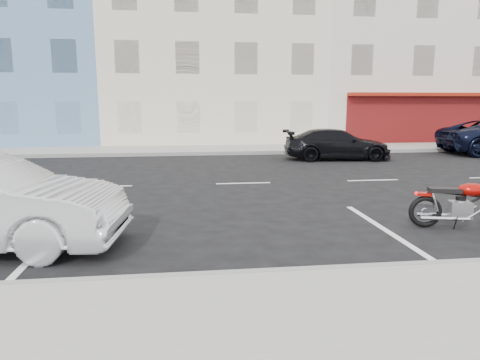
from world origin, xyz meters
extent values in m
plane|color=black|center=(0.00, 0.00, 0.00)|extent=(120.00, 120.00, 0.00)
cube|color=gray|center=(-5.00, 8.70, 0.07)|extent=(80.00, 3.40, 0.15)
cube|color=gray|center=(-5.00, -7.00, 0.08)|extent=(80.00, 0.12, 0.16)
cube|color=gray|center=(-5.00, 7.00, 0.08)|extent=(80.00, 0.12, 0.16)
cube|color=#5C7FA7|center=(-14.00, 16.30, 6.50)|extent=(12.00, 12.00, 13.00)
cube|color=beige|center=(-2.00, 16.30, 5.75)|extent=(12.00, 12.00, 11.50)
cube|color=beige|center=(11.00, 16.30, 6.25)|extent=(14.00, 12.00, 12.50)
torus|color=black|center=(1.48, -5.06, 0.29)|extent=(0.62, 0.24, 0.61)
cube|color=#930805|center=(1.45, -5.05, 0.63)|extent=(0.30, 0.20, 0.05)
cylinder|color=silver|center=(1.82, -5.01, 0.20)|extent=(0.86, 0.27, 0.07)
imported|color=black|center=(2.58, 4.90, 0.64)|extent=(4.53, 2.16, 1.27)
camera|label=1|loc=(-3.62, -12.24, 2.32)|focal=32.00mm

